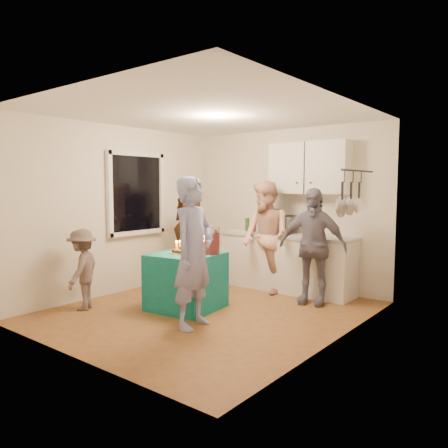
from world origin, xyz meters
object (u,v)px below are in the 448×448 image
Objects in this scene: woman_back_left at (189,242)px; child_near_left at (82,269)px; counter at (286,264)px; party_table at (186,281)px; woman_back_center at (266,237)px; man_birthday at (194,253)px; woman_back_right at (312,246)px; punch_jar at (212,241)px; microwave at (278,224)px.

woman_back_left is 1.82m from child_near_left.
counter is 2.59× the size of party_table.
woman_back_left is 0.88× the size of woman_back_center.
man_birthday reaches higher than woman_back_right.
woman_back_center reaches higher than counter.
counter is 3.11m from child_near_left.
woman_back_center reaches higher than punch_jar.
counter is at bearing 81.83° from punch_jar.
counter reaches higher than party_table.
man_birthday is (0.08, -2.28, 0.46)m from counter.
woman_back_left reaches higher than microwave.
man_birthday reaches higher than woman_back_left.
child_near_left is at bearing -99.10° from woman_back_center.
man_birthday is 1.96m from woman_back_left.
microwave is 3.07m from child_near_left.
woman_back_right is (0.87, -0.13, -0.05)m from woman_back_center.
man_birthday reaches higher than microwave.
man_birthday is 1.91m from woman_back_right.
counter is 0.92m from woman_back_right.
microwave is 1.51× the size of punch_jar.
punch_jar is at bearing 31.68° from party_table.
party_table is (-0.52, -1.77, -0.05)m from counter.
child_near_left is (-1.60, -2.67, 0.12)m from counter.
microwave reaches higher than punch_jar.
woman_back_right is (0.61, 1.81, -0.07)m from man_birthday.
microwave is 0.33× the size of woman_back_left.
woman_back_right reaches higher than microwave.
woman_back_right is at bearing -26.16° from man_birthday.
punch_jar is (0.30, 0.18, 0.55)m from party_table.
party_table is 0.52× the size of woman_back_right.
microwave is 0.29× the size of man_birthday.
woman_back_left is at bearing 130.98° from party_table.
woman_back_center is (-0.25, 1.95, -0.02)m from man_birthday.
party_table is 0.49× the size of woman_back_center.
microwave is at bearing 180.00° from counter.
man_birthday is at bearing -14.61° from woman_back_left.
woman_back_center reaches higher than child_near_left.
child_near_left is at bearing -121.60° from microwave.
man_birthday reaches higher than counter.
counter is 1.34× the size of woman_back_right.
woman_back_center is (0.05, 1.25, -0.05)m from punch_jar.
woman_back_right is at bearing -31.79° from microwave.
woman_back_center is 1.06× the size of woman_back_right.
child_near_left is (-2.29, -2.20, -0.27)m from woman_back_right.
woman_back_left is at bearing -179.45° from woman_back_right.
microwave reaches higher than party_table.
child_near_left reaches higher than counter.
party_table is 0.94m from man_birthday.
man_birthday is (0.24, -2.28, -0.16)m from microwave.
party_table is 1.56m from woman_back_center.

